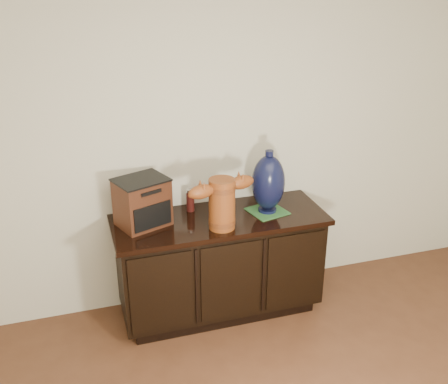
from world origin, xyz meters
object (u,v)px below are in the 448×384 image
object	(u,v)px
sideboard	(220,264)
spray_can	(190,200)
terracotta_vessel	(222,201)
tv_radio	(142,202)
lamp_base	(268,183)

from	to	relation	value
sideboard	spray_can	size ratio (longest dim) A/B	8.98
sideboard	terracotta_vessel	xyz separation A→B (m)	(-0.03, -0.14, 0.56)
tv_radio	spray_can	xyz separation A→B (m)	(0.35, 0.11, -0.08)
sideboard	spray_can	xyz separation A→B (m)	(-0.16, 0.16, 0.45)
terracotta_vessel	lamp_base	world-z (taller)	lamp_base
sideboard	lamp_base	distance (m)	0.68
sideboard	spray_can	distance (m)	0.50
terracotta_vessel	sideboard	bearing A→B (deg)	65.37
sideboard	lamp_base	xyz separation A→B (m)	(0.34, -0.01, 0.59)
sideboard	terracotta_vessel	world-z (taller)	terracotta_vessel
spray_can	terracotta_vessel	bearing A→B (deg)	-66.26
spray_can	lamp_base	bearing A→B (deg)	-18.73
sideboard	lamp_base	size ratio (longest dim) A/B	3.30
tv_radio	lamp_base	distance (m)	0.86
tv_radio	sideboard	bearing A→B (deg)	-26.56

